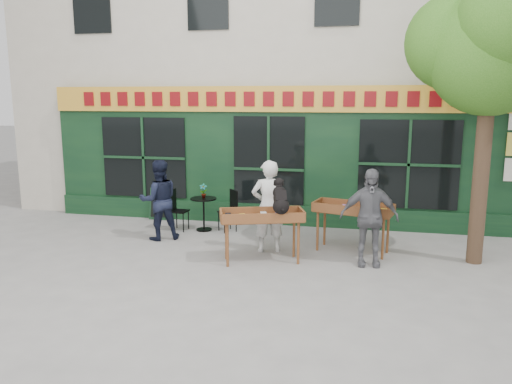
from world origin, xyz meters
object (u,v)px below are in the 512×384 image
woman (268,206)px  book_cart_center (262,219)px  bistro_table (204,207)px  man_right (369,217)px  man_left (159,200)px  book_cart_right (353,211)px  dog (280,195)px

woman → book_cart_center: bearing=71.4°
book_cart_center → bistro_table: size_ratio=2.13×
man_right → book_cart_center: bearing=-179.1°
woman → bistro_table: woman is taller
woman → man_left: bearing=-27.1°
book_cart_right → bistro_table: book_cart_right is taller
man_right → book_cart_right: bearing=105.6°
woman → book_cart_right: bearing=173.1°
man_right → bistro_table: size_ratio=2.36×
bistro_table → woman: bearing=-35.7°
book_cart_right → bistro_table: bearing=178.5°
woman → man_left: (-2.47, 0.37, -0.05)m
man_right → man_left: man_right is taller
woman → bistro_table: size_ratio=2.42×
man_right → dog: bearing=-175.8°
dog → book_cart_right: dog is taller
man_left → bistro_table: bearing=-159.8°
dog → bistro_table: size_ratio=0.79×
woman → book_cart_right: woman is taller
dog → woman: size_ratio=0.33×
book_cart_right → book_cart_center: bearing=-135.0°
book_cart_center → man_right: 1.95m
book_cart_center → man_left: bearing=138.9°
woman → man_left: woman is taller
book_cart_center → dog: dog is taller
book_cart_right → man_left: 4.10m
woman → bistro_table: 2.21m
dog → bistro_table: dog is taller
woman → man_left: 2.49m
dog → woman: (-0.35, 0.70, -0.37)m
dog → book_cart_right: (1.28, 1.04, -0.47)m
book_cart_center → man_left: man_left is taller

